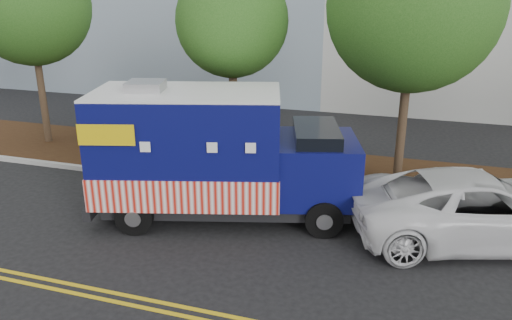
% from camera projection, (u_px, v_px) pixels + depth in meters
% --- Properties ---
extents(ground, '(120.00, 120.00, 0.00)m').
position_uv_depth(ground, '(172.00, 201.00, 14.27)').
color(ground, black).
rests_on(ground, ground).
extents(curb, '(120.00, 0.18, 0.15)m').
position_uv_depth(curb, '(193.00, 182.00, 15.51)').
color(curb, '#9E9E99').
rests_on(curb, ground).
extents(mulch_strip, '(120.00, 4.00, 0.15)m').
position_uv_depth(mulch_strip, '(218.00, 160.00, 17.40)').
color(mulch_strip, black).
rests_on(mulch_strip, ground).
extents(centerline_near, '(120.00, 0.10, 0.01)m').
position_uv_depth(centerline_near, '(74.00, 285.00, 10.27)').
color(centerline_near, gold).
rests_on(centerline_near, ground).
extents(centerline_far, '(120.00, 0.10, 0.01)m').
position_uv_depth(centerline_far, '(67.00, 292.00, 10.04)').
color(centerline_far, gold).
rests_on(centerline_far, ground).
extents(tree_a, '(4.26, 4.26, 7.32)m').
position_uv_depth(tree_a, '(30.00, 5.00, 17.69)').
color(tree_a, '#38281C').
rests_on(tree_a, ground).
extents(tree_b, '(3.39, 3.39, 6.54)m').
position_uv_depth(tree_b, '(232.00, 22.00, 14.91)').
color(tree_b, '#38281C').
rests_on(tree_b, ground).
extents(tree_c, '(4.73, 4.73, 7.71)m').
position_uv_depth(tree_c, '(414.00, 5.00, 13.44)').
color(tree_c, '#38281C').
rests_on(tree_c, ground).
extents(sign_post, '(0.06, 0.06, 2.40)m').
position_uv_depth(sign_post, '(146.00, 141.00, 15.73)').
color(sign_post, '#473828').
rests_on(sign_post, ground).
extents(food_truck, '(7.24, 4.23, 3.61)m').
position_uv_depth(food_truck, '(212.00, 157.00, 12.91)').
color(food_truck, black).
rests_on(food_truck, ground).
extents(white_car, '(6.60, 4.51, 1.68)m').
position_uv_depth(white_car, '(479.00, 208.00, 11.86)').
color(white_car, silver).
rests_on(white_car, ground).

